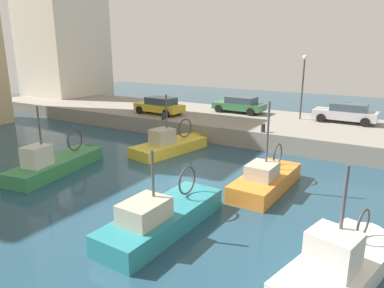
{
  "coord_description": "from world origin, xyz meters",
  "views": [
    {
      "loc": [
        -14.17,
        -9.5,
        6.49
      ],
      "look_at": [
        2.4,
        0.46,
        1.2
      ],
      "focal_mm": 32.71,
      "sensor_mm": 36.0,
      "label": 1
    }
  ],
  "objects_px": {
    "parked_car_silver": "(346,113)",
    "parked_car_green": "(240,104)",
    "fishing_boat_orange": "(268,185)",
    "fishing_boat_green": "(61,168)",
    "fishing_boat_teal": "(168,223)",
    "mooring_bollard_mid": "(163,116)",
    "quay_streetlamp": "(303,77)",
    "fishing_boat_yellow": "(174,149)",
    "mooring_bollard_south": "(263,128)",
    "parked_car_yellow": "(160,105)",
    "fishing_boat_white": "(345,268)"
  },
  "relations": [
    {
      "from": "fishing_boat_yellow",
      "to": "parked_car_silver",
      "type": "relative_size",
      "value": 1.42
    },
    {
      "from": "quay_streetlamp",
      "to": "fishing_boat_orange",
      "type": "bearing_deg",
      "value": -172.29
    },
    {
      "from": "fishing_boat_green",
      "to": "parked_car_silver",
      "type": "bearing_deg",
      "value": -38.12
    },
    {
      "from": "mooring_bollard_mid",
      "to": "quay_streetlamp",
      "type": "distance_m",
      "value": 10.99
    },
    {
      "from": "mooring_bollard_mid",
      "to": "fishing_boat_white",
      "type": "bearing_deg",
      "value": -127.65
    },
    {
      "from": "parked_car_yellow",
      "to": "mooring_bollard_mid",
      "type": "xyz_separation_m",
      "value": [
        -1.8,
        -1.65,
        -0.45
      ]
    },
    {
      "from": "fishing_boat_white",
      "to": "parked_car_silver",
      "type": "bearing_deg",
      "value": 8.45
    },
    {
      "from": "fishing_boat_teal",
      "to": "parked_car_silver",
      "type": "height_order",
      "value": "fishing_boat_teal"
    },
    {
      "from": "parked_car_silver",
      "to": "fishing_boat_orange",
      "type": "bearing_deg",
      "value": 172.39
    },
    {
      "from": "fishing_boat_yellow",
      "to": "parked_car_silver",
      "type": "xyz_separation_m",
      "value": [
        9.33,
        -9.02,
        1.8
      ]
    },
    {
      "from": "fishing_boat_orange",
      "to": "parked_car_green",
      "type": "bearing_deg",
      "value": 29.57
    },
    {
      "from": "parked_car_green",
      "to": "mooring_bollard_south",
      "type": "relative_size",
      "value": 8.0
    },
    {
      "from": "mooring_bollard_south",
      "to": "quay_streetlamp",
      "type": "distance_m",
      "value": 6.46
    },
    {
      "from": "fishing_boat_green",
      "to": "quay_streetlamp",
      "type": "distance_m",
      "value": 18.26
    },
    {
      "from": "mooring_bollard_mid",
      "to": "quay_streetlamp",
      "type": "bearing_deg",
      "value": -57.72
    },
    {
      "from": "fishing_boat_green",
      "to": "parked_car_silver",
      "type": "xyz_separation_m",
      "value": [
        15.66,
        -12.29,
        1.8
      ]
    },
    {
      "from": "fishing_boat_green",
      "to": "mooring_bollard_mid",
      "type": "bearing_deg",
      "value": -0.84
    },
    {
      "from": "fishing_boat_teal",
      "to": "quay_streetlamp",
      "type": "bearing_deg",
      "value": -1.24
    },
    {
      "from": "fishing_boat_green",
      "to": "fishing_boat_teal",
      "type": "distance_m",
      "value": 8.97
    },
    {
      "from": "fishing_boat_green",
      "to": "mooring_bollard_south",
      "type": "xyz_separation_m",
      "value": [
        9.59,
        -8.14,
        1.35
      ]
    },
    {
      "from": "fishing_boat_teal",
      "to": "quay_streetlamp",
      "type": "relative_size",
      "value": 1.35
    },
    {
      "from": "fishing_boat_green",
      "to": "fishing_boat_yellow",
      "type": "relative_size",
      "value": 1.08
    },
    {
      "from": "fishing_boat_green",
      "to": "mooring_bollard_south",
      "type": "relative_size",
      "value": 12.37
    },
    {
      "from": "fishing_boat_white",
      "to": "mooring_bollard_mid",
      "type": "relative_size",
      "value": 11.23
    },
    {
      "from": "fishing_boat_green",
      "to": "quay_streetlamp",
      "type": "relative_size",
      "value": 1.41
    },
    {
      "from": "fishing_boat_yellow",
      "to": "fishing_boat_white",
      "type": "bearing_deg",
      "value": -124.93
    },
    {
      "from": "fishing_boat_white",
      "to": "parked_car_silver",
      "type": "xyz_separation_m",
      "value": [
        17.44,
        2.59,
        1.79
      ]
    },
    {
      "from": "fishing_boat_teal",
      "to": "fishing_boat_white",
      "type": "bearing_deg",
      "value": -86.64
    },
    {
      "from": "fishing_boat_green",
      "to": "fishing_boat_teal",
      "type": "relative_size",
      "value": 1.04
    },
    {
      "from": "fishing_boat_white",
      "to": "fishing_boat_teal",
      "type": "height_order",
      "value": "fishing_boat_white"
    },
    {
      "from": "fishing_boat_white",
      "to": "mooring_bollard_mid",
      "type": "distance_m",
      "value": 18.66
    },
    {
      "from": "fishing_boat_orange",
      "to": "fishing_boat_yellow",
      "type": "height_order",
      "value": "fishing_boat_orange"
    },
    {
      "from": "fishing_boat_white",
      "to": "fishing_boat_yellow",
      "type": "height_order",
      "value": "fishing_boat_yellow"
    },
    {
      "from": "parked_car_yellow",
      "to": "fishing_boat_teal",
      "type": "bearing_deg",
      "value": -142.93
    },
    {
      "from": "fishing_boat_teal",
      "to": "parked_car_green",
      "type": "xyz_separation_m",
      "value": [
        17.63,
        4.82,
        1.78
      ]
    },
    {
      "from": "fishing_boat_teal",
      "to": "fishing_boat_yellow",
      "type": "relative_size",
      "value": 1.03
    },
    {
      "from": "fishing_boat_green",
      "to": "quay_streetlamp",
      "type": "xyz_separation_m",
      "value": [
        15.24,
        -9.08,
        4.33
      ]
    },
    {
      "from": "fishing_boat_white",
      "to": "quay_streetlamp",
      "type": "relative_size",
      "value": 1.28
    },
    {
      "from": "parked_car_silver",
      "to": "parked_car_green",
      "type": "distance_m",
      "value": 8.4
    },
    {
      "from": "parked_car_silver",
      "to": "mooring_bollard_south",
      "type": "bearing_deg",
      "value": 145.67
    },
    {
      "from": "fishing_boat_teal",
      "to": "fishing_boat_yellow",
      "type": "xyz_separation_m",
      "value": [
        8.47,
        5.44,
        0.01
      ]
    },
    {
      "from": "parked_car_silver",
      "to": "parked_car_green",
      "type": "relative_size",
      "value": 1.0
    },
    {
      "from": "fishing_boat_green",
      "to": "mooring_bollard_mid",
      "type": "xyz_separation_m",
      "value": [
        9.59,
        -0.14,
        1.35
      ]
    },
    {
      "from": "fishing_boat_orange",
      "to": "parked_car_green",
      "type": "height_order",
      "value": "fishing_boat_orange"
    },
    {
      "from": "fishing_boat_white",
      "to": "parked_car_silver",
      "type": "relative_size",
      "value": 1.4
    },
    {
      "from": "fishing_boat_teal",
      "to": "fishing_boat_green",
      "type": "bearing_deg",
      "value": 76.18
    },
    {
      "from": "mooring_bollard_south",
      "to": "quay_streetlamp",
      "type": "xyz_separation_m",
      "value": [
        5.65,
        -0.94,
        2.98
      ]
    },
    {
      "from": "mooring_bollard_south",
      "to": "quay_streetlamp",
      "type": "bearing_deg",
      "value": -9.48
    },
    {
      "from": "parked_car_yellow",
      "to": "quay_streetlamp",
      "type": "distance_m",
      "value": 11.55
    },
    {
      "from": "mooring_bollard_south",
      "to": "fishing_boat_yellow",
      "type": "bearing_deg",
      "value": 123.76
    }
  ]
}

